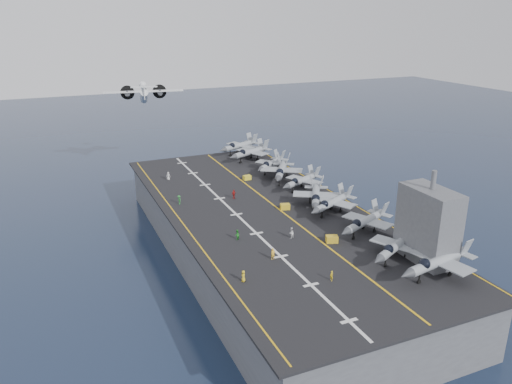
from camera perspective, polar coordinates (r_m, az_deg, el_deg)
name	(u,v)px	position (r m, az deg, el deg)	size (l,w,h in m)	color
ground	(264,256)	(105.74, 0.87, -7.32)	(500.00, 500.00, 0.00)	#142135
hull	(264,234)	(103.58, 0.89, -4.85)	(36.00, 90.00, 10.00)	#56595E
flight_deck	(264,211)	(101.54, 0.90, -2.18)	(38.00, 92.00, 0.40)	black
foul_line	(277,208)	(102.65, 2.43, -1.82)	(0.35, 90.00, 0.02)	gold
landing_centerline	(236,214)	(99.30, -2.26, -2.57)	(0.50, 90.00, 0.02)	silver
deck_edge_port	(183,223)	(96.20, -8.38, -3.53)	(0.25, 90.00, 0.02)	gold
deck_edge_stbd	(341,197)	(109.93, 9.72, -0.62)	(0.25, 90.00, 0.02)	gold
island_superstructure	(429,216)	(83.30, 19.17, -2.61)	(5.00, 10.00, 15.00)	#56595E
fighter_jet_0	(438,261)	(80.50, 20.10, -7.38)	(16.26, 12.38, 5.10)	#969DA5
fighter_jet_1	(396,245)	(84.14, 15.76, -5.86)	(16.06, 14.11, 4.67)	gray
fighter_jet_2	(365,221)	(92.34, 12.40, -3.21)	(16.26, 13.94, 4.77)	gray
fighter_jet_3	(333,202)	(100.47, 8.74, -1.11)	(16.00, 13.99, 4.66)	#929BA2
fighter_jet_4	(316,195)	(103.47, 6.86, -0.32)	(15.46, 17.11, 4.95)	gray
fighter_jet_5	(302,180)	(113.46, 5.31, 1.40)	(15.23, 13.21, 4.44)	gray
fighter_jet_6	(281,170)	(119.30, 2.90, 2.56)	(16.44, 17.98, 5.20)	#9EA5AE
fighter_jet_7	(271,163)	(126.00, 1.77, 3.34)	(15.52, 14.81, 4.50)	#9CA6AD
fighter_jet_8	(251,151)	(135.92, -0.63, 4.66)	(16.93, 14.59, 4.95)	#989FA8
tow_cart_a	(332,239)	(88.19, 8.66, -5.34)	(2.35, 1.91, 1.22)	gold
tow_cart_b	(285,207)	(101.84, 3.34, -1.68)	(2.16, 1.68, 1.14)	gold
tow_cart_c	(247,178)	(119.96, -1.03, 1.65)	(1.92, 1.35, 1.09)	yellow
crew_0	(243,276)	(74.95, -1.45, -9.59)	(1.24, 1.28, 1.79)	gold
crew_1	(273,254)	(81.28, 1.95, -7.08)	(1.28, 0.96, 1.94)	yellow
crew_2	(237,235)	(88.14, -2.19, -4.91)	(1.32, 1.19, 1.83)	#1E9323
crew_3	(179,200)	(105.59, -8.79, -0.88)	(0.88, 1.22, 1.91)	#278331
crew_4	(234,194)	(107.59, -2.56, -0.25)	(1.35, 1.07, 1.97)	#A71412
crew_5	(168,176)	(121.55, -9.99, 1.81)	(1.40, 1.18, 1.97)	silver
crew_6	(332,276)	(76.04, 8.63, -9.45)	(0.77, 1.04, 1.59)	yellow
crew_7	(291,233)	(88.86, 4.06, -4.67)	(1.44, 1.28, 2.01)	white
transport_plane	(144,96)	(154.12, -12.67, 10.65)	(25.46, 19.45, 5.46)	silver
fighter_jet_9	(240,145)	(142.92, -1.86, 5.39)	(16.93, 14.59, 4.95)	#989FA8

